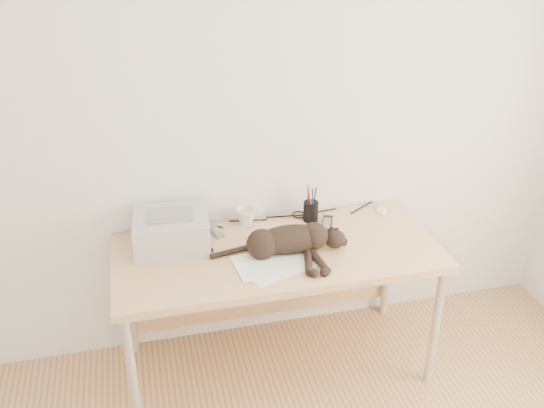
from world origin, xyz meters
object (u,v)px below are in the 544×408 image
object	(u,v)px
desk	(273,263)
mug	(246,217)
cat	(286,242)
printer	(172,230)
mouse	(381,209)
pen_cup	(311,211)

from	to	relation	value
desk	mug	size ratio (longest dim) A/B	15.42
desk	cat	bearing A→B (deg)	-75.21
printer	mouse	size ratio (longest dim) A/B	3.91
mug	mouse	xyz separation A→B (m)	(0.75, -0.03, -0.03)
printer	cat	distance (m)	0.57
cat	mug	bearing A→B (deg)	114.76
cat	mouse	size ratio (longest dim) A/B	6.81
desk	mug	xyz separation A→B (m)	(-0.10, 0.19, 0.18)
pen_cup	desk	bearing A→B (deg)	-146.85
mouse	mug	bearing A→B (deg)	-171.46
cat	mug	xyz separation A→B (m)	(-0.13, 0.32, -0.02)
mug	pen_cup	xyz separation A→B (m)	(0.35, -0.03, 0.01)
desk	pen_cup	world-z (taller)	pen_cup
cat	desk	bearing A→B (deg)	106.94
printer	pen_cup	distance (m)	0.74
cat	pen_cup	bearing A→B (deg)	56.00
cat	mouse	xyz separation A→B (m)	(0.62, 0.29, -0.05)
printer	pen_cup	size ratio (longest dim) A/B	1.89
mug	pen_cup	distance (m)	0.35
pen_cup	mug	bearing A→B (deg)	174.44
mouse	pen_cup	bearing A→B (deg)	-168.83
desk	printer	xyz separation A→B (m)	(-0.49, 0.08, 0.22)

